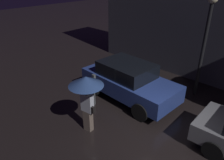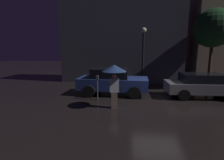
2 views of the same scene
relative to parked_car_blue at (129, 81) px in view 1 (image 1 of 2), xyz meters
The scene contains 6 objects.
ground_plane 3.03m from the parked_car_blue, 30.38° to the right, with size 60.00×60.00×0.00m, color black.
building_facade_left 5.57m from the parked_car_blue, 87.10° to the left, with size 9.79×3.00×6.41m.
parked_car_blue is the anchor object (origin of this frame).
pedestrian_with_umbrella 2.68m from the parked_car_blue, 81.57° to the right, with size 1.11×1.11×2.01m.
parking_meter 1.47m from the parked_car_blue, 116.17° to the right, with size 0.12×0.10×1.33m.
street_lamp_near 3.53m from the parked_car_blue, 50.12° to the left, with size 0.37×0.37×4.15m.
Camera 1 is at (2.51, -4.76, 4.87)m, focal length 35.00 mm.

